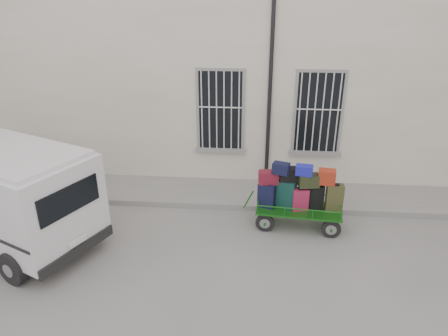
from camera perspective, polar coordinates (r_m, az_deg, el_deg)
The scene contains 4 objects.
ground at distance 9.44m, azimuth 0.25°, elevation -10.06°, with size 80.00×80.00×0.00m, color slate.
building at distance 13.55m, azimuth 2.26°, elevation 13.98°, with size 24.00×5.15×6.00m.
sidewalk at distance 11.30m, azimuth 1.18°, elevation -3.62°, with size 24.00×1.70×0.15m, color gray.
luggage_cart at distance 9.62m, azimuth 10.57°, elevation -3.70°, with size 2.38×1.09×1.67m.
Camera 1 is at (0.64, -7.86, 5.19)m, focal length 32.00 mm.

